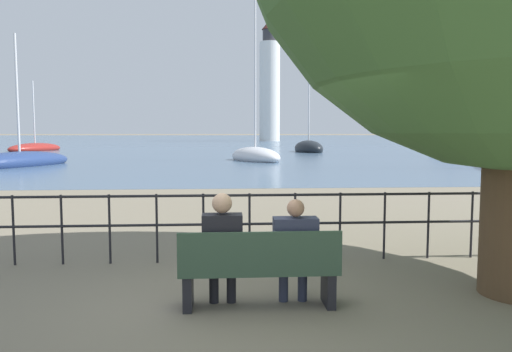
{
  "coord_description": "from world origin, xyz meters",
  "views": [
    {
      "loc": [
        -0.4,
        -5.51,
        1.98
      ],
      "look_at": [
        0.0,
        0.5,
        1.45
      ],
      "focal_mm": 35.0,
      "sensor_mm": 36.0,
      "label": 1
    }
  ],
  "objects_px": {
    "seated_person_left": "(222,245)",
    "sailboat_1": "(309,148)",
    "seated_person_right": "(295,247)",
    "sailboat_5": "(503,162)",
    "park_bench": "(259,271)",
    "sailboat_2": "(20,162)",
    "sailboat_4": "(35,148)",
    "harbor_lighthouse": "(270,85)",
    "sailboat_3": "(255,156)",
    "sailboat_0": "(453,153)"
  },
  "relations": [
    {
      "from": "seated_person_left",
      "to": "sailboat_1",
      "type": "bearing_deg",
      "value": 78.96
    },
    {
      "from": "seated_person_right",
      "to": "sailboat_5",
      "type": "distance_m",
      "value": 24.86
    },
    {
      "from": "park_bench",
      "to": "seated_person_right",
      "type": "relative_size",
      "value": 1.46
    },
    {
      "from": "sailboat_1",
      "to": "sailboat_2",
      "type": "distance_m",
      "value": 27.95
    },
    {
      "from": "park_bench",
      "to": "seated_person_left",
      "type": "xyz_separation_m",
      "value": [
        -0.41,
        0.07,
        0.28
      ]
    },
    {
      "from": "sailboat_1",
      "to": "sailboat_5",
      "type": "relative_size",
      "value": 1.22
    },
    {
      "from": "seated_person_left",
      "to": "park_bench",
      "type": "bearing_deg",
      "value": -10.09
    },
    {
      "from": "park_bench",
      "to": "sailboat_5",
      "type": "distance_m",
      "value": 25.16
    },
    {
      "from": "seated_person_left",
      "to": "sailboat_4",
      "type": "distance_m",
      "value": 52.46
    },
    {
      "from": "seated_person_left",
      "to": "harbor_lighthouse",
      "type": "bearing_deg",
      "value": 84.37
    },
    {
      "from": "sailboat_2",
      "to": "harbor_lighthouse",
      "type": "xyz_separation_m",
      "value": [
        21.93,
        79.43,
        11.82
      ]
    },
    {
      "from": "sailboat_5",
      "to": "harbor_lighthouse",
      "type": "bearing_deg",
      "value": 116.77
    },
    {
      "from": "sailboat_2",
      "to": "sailboat_5",
      "type": "distance_m",
      "value": 27.09
    },
    {
      "from": "sailboat_1",
      "to": "sailboat_5",
      "type": "bearing_deg",
      "value": -83.83
    },
    {
      "from": "sailboat_1",
      "to": "sailboat_5",
      "type": "xyz_separation_m",
      "value": [
        6.63,
        -23.07,
        -0.06
      ]
    },
    {
      "from": "sailboat_1",
      "to": "sailboat_3",
      "type": "distance_m",
      "value": 15.96
    },
    {
      "from": "park_bench",
      "to": "sailboat_1",
      "type": "distance_m",
      "value": 44.24
    },
    {
      "from": "park_bench",
      "to": "sailboat_1",
      "type": "relative_size",
      "value": 0.13
    },
    {
      "from": "seated_person_left",
      "to": "sailboat_0",
      "type": "bearing_deg",
      "value": 61.23
    },
    {
      "from": "harbor_lighthouse",
      "to": "sailboat_3",
      "type": "bearing_deg",
      "value": -96.09
    },
    {
      "from": "park_bench",
      "to": "sailboat_3",
      "type": "relative_size",
      "value": 0.15
    },
    {
      "from": "sailboat_0",
      "to": "sailboat_5",
      "type": "height_order",
      "value": "sailboat_0"
    },
    {
      "from": "sailboat_0",
      "to": "harbor_lighthouse",
      "type": "xyz_separation_m",
      "value": [
        -8.89,
        68.75,
        11.82
      ]
    },
    {
      "from": "seated_person_left",
      "to": "seated_person_right",
      "type": "relative_size",
      "value": 1.06
    },
    {
      "from": "seated_person_left",
      "to": "seated_person_right",
      "type": "bearing_deg",
      "value": 0.1
    },
    {
      "from": "sailboat_0",
      "to": "sailboat_5",
      "type": "relative_size",
      "value": 1.01
    },
    {
      "from": "seated_person_left",
      "to": "sailboat_3",
      "type": "relative_size",
      "value": 0.11
    },
    {
      "from": "sailboat_0",
      "to": "sailboat_3",
      "type": "height_order",
      "value": "sailboat_3"
    },
    {
      "from": "sailboat_3",
      "to": "harbor_lighthouse",
      "type": "xyz_separation_m",
      "value": [
        7.98,
        74.79,
        11.75
      ]
    },
    {
      "from": "sailboat_4",
      "to": "seated_person_left",
      "type": "bearing_deg",
      "value": -44.84
    },
    {
      "from": "harbor_lighthouse",
      "to": "sailboat_0",
      "type": "bearing_deg",
      "value": -82.63
    },
    {
      "from": "seated_person_right",
      "to": "harbor_lighthouse",
      "type": "bearing_deg",
      "value": 84.82
    },
    {
      "from": "seated_person_right",
      "to": "sailboat_1",
      "type": "relative_size",
      "value": 0.09
    },
    {
      "from": "seated_person_right",
      "to": "park_bench",
      "type": "bearing_deg",
      "value": -169.72
    },
    {
      "from": "sailboat_3",
      "to": "sailboat_1",
      "type": "bearing_deg",
      "value": 43.11
    },
    {
      "from": "seated_person_right",
      "to": "sailboat_1",
      "type": "height_order",
      "value": "sailboat_1"
    },
    {
      "from": "sailboat_1",
      "to": "sailboat_5",
      "type": "height_order",
      "value": "sailboat_1"
    },
    {
      "from": "park_bench",
      "to": "sailboat_3",
      "type": "xyz_separation_m",
      "value": [
        1.81,
        28.81,
        -0.09
      ]
    },
    {
      "from": "sailboat_4",
      "to": "harbor_lighthouse",
      "type": "bearing_deg",
      "value": 84.34
    },
    {
      "from": "seated_person_left",
      "to": "sailboat_1",
      "type": "distance_m",
      "value": 44.24
    },
    {
      "from": "seated_person_left",
      "to": "seated_person_right",
      "type": "xyz_separation_m",
      "value": [
        0.82,
        0.0,
        -0.04
      ]
    },
    {
      "from": "park_bench",
      "to": "sailboat_2",
      "type": "bearing_deg",
      "value": 116.67
    },
    {
      "from": "sailboat_0",
      "to": "sailboat_5",
      "type": "distance_m",
      "value": 14.97
    },
    {
      "from": "sailboat_1",
      "to": "seated_person_right",
      "type": "bearing_deg",
      "value": -109.85
    },
    {
      "from": "seated_person_left",
      "to": "sailboat_1",
      "type": "relative_size",
      "value": 0.1
    },
    {
      "from": "seated_person_right",
      "to": "sailboat_0",
      "type": "relative_size",
      "value": 0.11
    },
    {
      "from": "seated_person_left",
      "to": "harbor_lighthouse",
      "type": "xyz_separation_m",
      "value": [
        10.2,
        103.53,
        11.38
      ]
    },
    {
      "from": "sailboat_1",
      "to": "sailboat_4",
      "type": "relative_size",
      "value": 1.73
    },
    {
      "from": "sailboat_0",
      "to": "harbor_lighthouse",
      "type": "relative_size",
      "value": 0.43
    },
    {
      "from": "seated_person_right",
      "to": "sailboat_0",
      "type": "xyz_separation_m",
      "value": [
        18.27,
        34.78,
        -0.4
      ]
    }
  ]
}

